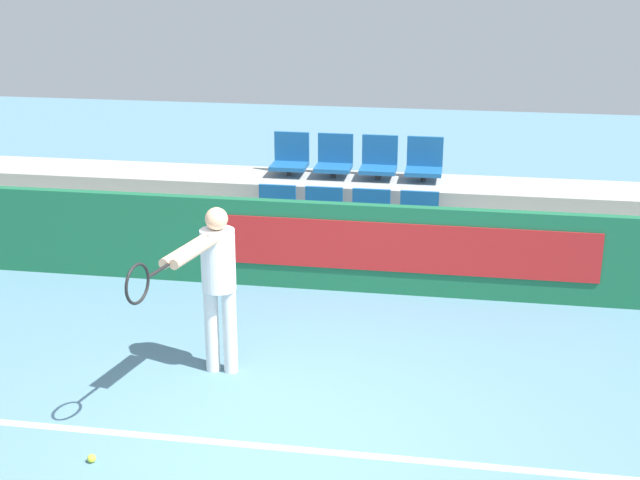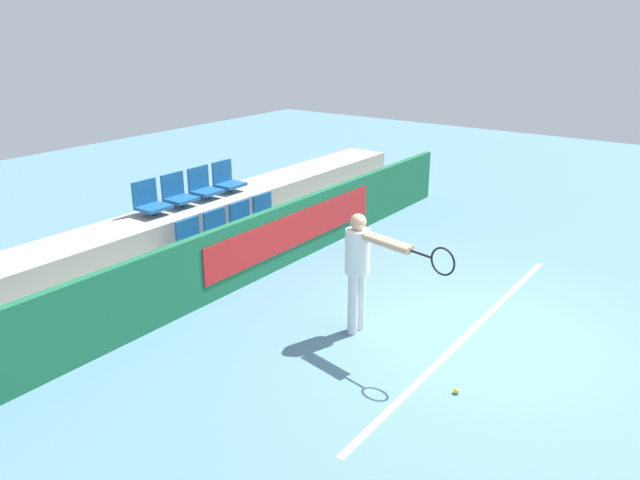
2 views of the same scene
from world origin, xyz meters
name	(u,v)px [view 1 (image 1 of 2)]	position (x,y,z in m)	size (l,w,h in m)	color
ground_plane	(270,459)	(0.00, 0.00, 0.00)	(30.00, 30.00, 0.00)	slate
court_baseline	(275,447)	(0.00, 0.17, 0.00)	(5.88, 0.08, 0.01)	white
barrier_wall	(340,247)	(0.02, 3.54, 0.51)	(11.11, 0.14, 1.02)	#19603D
bleacher_tier_front	(344,255)	(0.00, 4.08, 0.23)	(10.71, 0.91, 0.46)	#9E9E99
bleacher_tier_middle	(355,214)	(0.00, 4.99, 0.46)	(10.71, 0.91, 0.91)	#9E9E99
stadium_chair_0	(276,213)	(-0.85, 4.20, 0.67)	(0.45, 0.41, 0.53)	#333333
stadium_chair_1	(323,215)	(-0.28, 4.20, 0.67)	(0.45, 0.41, 0.53)	#333333
stadium_chair_2	(370,217)	(0.28, 4.20, 0.67)	(0.45, 0.41, 0.53)	#333333
stadium_chair_3	(418,220)	(0.85, 4.20, 0.67)	(0.45, 0.41, 0.53)	#333333
stadium_chair_4	(290,158)	(-0.85, 5.11, 1.12)	(0.45, 0.41, 0.53)	#333333
stadium_chair_5	(334,160)	(-0.28, 5.11, 1.12)	(0.45, 0.41, 0.53)	#333333
stadium_chair_6	(379,162)	(0.28, 5.11, 1.12)	(0.45, 0.41, 0.53)	#333333
stadium_chair_7	(424,163)	(0.85, 5.11, 1.12)	(0.45, 0.41, 0.53)	#333333
tennis_player	(214,276)	(-0.78, 1.30, 0.97)	(0.47, 1.56, 1.57)	silver
tennis_ball	(92,458)	(-1.33, -0.26, 0.03)	(0.07, 0.07, 0.07)	#CCDB33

